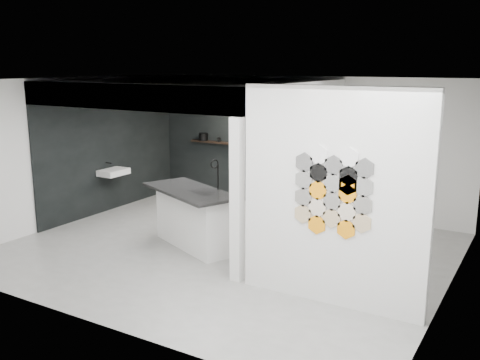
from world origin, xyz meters
The scene contains 17 objects.
floor centered at (0.00, 0.00, -0.01)m, with size 7.00×6.00×0.01m, color gray.
partition_panel centered at (2.23, -1.00, 1.40)m, with size 2.45×0.15×2.80m, color silver.
bay_clad_back centered at (-1.30, 2.97, 1.18)m, with size 4.40×0.04×2.35m, color black.
bay_clad_left centered at (-3.47, 1.00, 1.18)m, with size 0.04×4.00×2.35m, color black.
bulkhead centered at (-1.30, 1.00, 2.55)m, with size 4.40×4.00×0.40m, color silver.
corner_column centered at (0.82, -1.00, 1.18)m, with size 0.16×0.16×2.35m, color silver.
fascia_beam centered at (-1.30, -0.92, 2.55)m, with size 4.40×0.16×0.40m, color silver.
wall_basin centered at (-3.24, 0.80, 0.85)m, with size 0.40×0.60×0.12m, color silver.
display_shelf centered at (-1.20, 2.87, 1.30)m, with size 3.00×0.15×0.04m, color black.
kitchen_island centered at (-0.54, -0.11, 0.51)m, with size 2.07×1.53×1.52m.
stockpot centered at (-2.39, 2.87, 1.40)m, with size 0.20×0.20×0.17m, color black.
kettle centered at (-0.26, 2.87, 1.40)m, with size 0.18×0.18×0.15m, color black.
glass_bowl centered at (0.15, 2.87, 1.38)m, with size 0.16×0.16×0.11m, color gray.
glass_vase centered at (0.15, 2.87, 1.40)m, with size 0.11×0.11×0.16m, color gray.
bottle_dark centered at (-1.20, 2.87, 1.41)m, with size 0.07×0.07×0.18m, color black.
utensil_cup centered at (-1.97, 2.87, 1.37)m, with size 0.07×0.07×0.09m, color black.
hex_tile_cluster centered at (2.26, -1.09, 1.50)m, with size 1.04×0.02×1.16m.
Camera 1 is at (4.53, -7.20, 3.07)m, focal length 40.00 mm.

